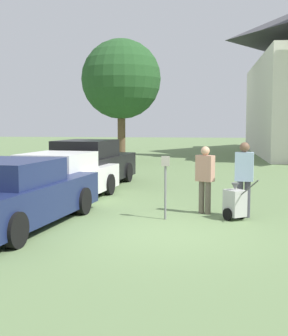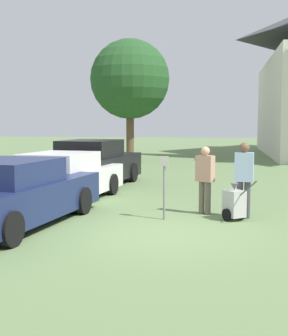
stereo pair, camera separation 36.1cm
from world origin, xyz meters
name	(u,v)px [view 1 (the left image)]	position (x,y,z in m)	size (l,w,h in m)	color
ground_plane	(160,233)	(0.00, 0.00, 0.00)	(120.00, 120.00, 0.00)	#607A4C
parked_car_navy	(14,196)	(-3.12, 0.20, 0.67)	(2.49, 5.26, 1.43)	#19234C
parked_car_white	(60,179)	(-3.12, 3.32, 0.64)	(2.44, 5.14, 1.38)	silver
parked_car_black	(88,165)	(-3.12, 6.43, 0.74)	(2.52, 5.38, 1.61)	black
parking_meter	(165,176)	(-0.01, 1.37, 1.00)	(0.18, 0.09, 1.44)	slate
person_worker	(205,176)	(0.88, 2.17, 0.93)	(0.47, 0.39, 1.63)	#665B4C
person_supervisor	(244,175)	(1.78, 1.87, 1.00)	(0.45, 0.27, 1.75)	#3F3F47
equipment_cart	(235,203)	(1.56, 1.56, 0.39)	(0.74, 0.91, 1.00)	#B2B2AD
shade_tree	(121,79)	(-3.94, 17.21, 4.63)	(4.49, 4.49, 6.89)	brown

